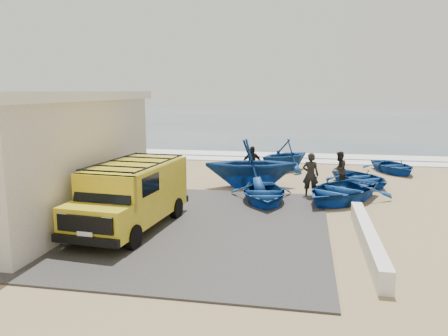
{
  "coord_description": "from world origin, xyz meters",
  "views": [
    {
      "loc": [
        3.22,
        -15.13,
        4.3
      ],
      "look_at": [
        -0.04,
        2.15,
        1.2
      ],
      "focal_mm": 35.0,
      "sensor_mm": 36.0,
      "label": 1
    }
  ],
  "objects_px": {
    "boat_near_left": "(263,193)",
    "boat_far_right": "(393,166)",
    "fisherman_back": "(252,164)",
    "boat_mid_right": "(361,178)",
    "boat_far_left": "(285,155)",
    "boat_near_right": "(341,190)",
    "fisherman_middle": "(339,169)",
    "parapet": "(368,238)",
    "boat_mid_left": "(251,163)",
    "van": "(132,193)",
    "fisherman_front": "(310,175)"
  },
  "relations": [
    {
      "from": "van",
      "to": "boat_mid_right",
      "type": "xyz_separation_m",
      "value": [
        7.89,
        8.08,
        -0.8
      ]
    },
    {
      "from": "boat_mid_right",
      "to": "boat_far_left",
      "type": "xyz_separation_m",
      "value": [
        -3.67,
        3.15,
        0.52
      ]
    },
    {
      "from": "van",
      "to": "parapet",
      "type": "bearing_deg",
      "value": 1.53
    },
    {
      "from": "boat_near_right",
      "to": "fisherman_back",
      "type": "bearing_deg",
      "value": 172.92
    },
    {
      "from": "boat_mid_left",
      "to": "boat_mid_right",
      "type": "height_order",
      "value": "boat_mid_left"
    },
    {
      "from": "van",
      "to": "boat_near_right",
      "type": "bearing_deg",
      "value": 40.61
    },
    {
      "from": "boat_near_right",
      "to": "boat_far_left",
      "type": "distance_m",
      "value": 6.93
    },
    {
      "from": "parapet",
      "to": "boat_near_right",
      "type": "bearing_deg",
      "value": 93.98
    },
    {
      "from": "boat_near_right",
      "to": "boat_far_right",
      "type": "height_order",
      "value": "boat_near_right"
    },
    {
      "from": "boat_near_left",
      "to": "fisherman_middle",
      "type": "relative_size",
      "value": 2.18
    },
    {
      "from": "fisherman_front",
      "to": "fisherman_back",
      "type": "distance_m",
      "value": 3.81
    },
    {
      "from": "boat_far_right",
      "to": "fisherman_front",
      "type": "xyz_separation_m",
      "value": [
        -4.41,
        -6.3,
        0.57
      ]
    },
    {
      "from": "boat_near_left",
      "to": "boat_near_right",
      "type": "height_order",
      "value": "boat_near_right"
    },
    {
      "from": "van",
      "to": "fisherman_back",
      "type": "xyz_separation_m",
      "value": [
        2.8,
        7.99,
        -0.29
      ]
    },
    {
      "from": "boat_near_right",
      "to": "boat_far_right",
      "type": "xyz_separation_m",
      "value": [
        3.23,
        6.86,
        -0.09
      ]
    },
    {
      "from": "boat_near_left",
      "to": "boat_far_left",
      "type": "distance_m",
      "value": 7.2
    },
    {
      "from": "boat_mid_left",
      "to": "van",
      "type": "bearing_deg",
      "value": 144.45
    },
    {
      "from": "boat_near_left",
      "to": "fisherman_middle",
      "type": "bearing_deg",
      "value": 38.3
    },
    {
      "from": "boat_far_left",
      "to": "boat_near_left",
      "type": "bearing_deg",
      "value": -51.58
    },
    {
      "from": "van",
      "to": "boat_near_left",
      "type": "relative_size",
      "value": 1.45
    },
    {
      "from": "parapet",
      "to": "boat_mid_left",
      "type": "distance_m",
      "value": 8.35
    },
    {
      "from": "boat_near_left",
      "to": "fisherman_front",
      "type": "bearing_deg",
      "value": 25.33
    },
    {
      "from": "boat_near_left",
      "to": "fisherman_middle",
      "type": "height_order",
      "value": "fisherman_middle"
    },
    {
      "from": "boat_far_left",
      "to": "fisherman_back",
      "type": "relative_size",
      "value": 1.91
    },
    {
      "from": "boat_near_left",
      "to": "fisherman_back",
      "type": "xyz_separation_m",
      "value": [
        -0.94,
        3.92,
        0.49
      ]
    },
    {
      "from": "boat_far_right",
      "to": "fisherman_back",
      "type": "bearing_deg",
      "value": -172.24
    },
    {
      "from": "parapet",
      "to": "boat_mid_left",
      "type": "relative_size",
      "value": 1.45
    },
    {
      "from": "boat_far_left",
      "to": "parapet",
      "type": "bearing_deg",
      "value": -33.94
    },
    {
      "from": "van",
      "to": "boat_far_left",
      "type": "relative_size",
      "value": 1.56
    },
    {
      "from": "van",
      "to": "boat_far_right",
      "type": "xyz_separation_m",
      "value": [
        9.96,
        11.65,
        -0.8
      ]
    },
    {
      "from": "boat_near_right",
      "to": "fisherman_middle",
      "type": "distance_m",
      "value": 2.79
    },
    {
      "from": "boat_near_left",
      "to": "van",
      "type": "bearing_deg",
      "value": -142.6
    },
    {
      "from": "parapet",
      "to": "fisherman_middle",
      "type": "xyz_separation_m",
      "value": [
        -0.25,
        8.0,
        0.53
      ]
    },
    {
      "from": "van",
      "to": "boat_far_right",
      "type": "height_order",
      "value": "van"
    },
    {
      "from": "parapet",
      "to": "van",
      "type": "distance_m",
      "value": 7.16
    },
    {
      "from": "boat_far_right",
      "to": "boat_mid_left",
      "type": "bearing_deg",
      "value": -164.36
    },
    {
      "from": "boat_far_left",
      "to": "boat_far_right",
      "type": "distance_m",
      "value": 5.78
    },
    {
      "from": "boat_mid_left",
      "to": "fisherman_middle",
      "type": "distance_m",
      "value": 4.02
    },
    {
      "from": "fisherman_back",
      "to": "boat_near_left",
      "type": "bearing_deg",
      "value": -89.34
    },
    {
      "from": "boat_near_left",
      "to": "boat_mid_right",
      "type": "height_order",
      "value": "boat_near_left"
    },
    {
      "from": "boat_mid_left",
      "to": "fisherman_front",
      "type": "bearing_deg",
      "value": -129.97
    },
    {
      "from": "boat_near_right",
      "to": "fisherman_middle",
      "type": "height_order",
      "value": "fisherman_middle"
    },
    {
      "from": "boat_near_left",
      "to": "boat_far_right",
      "type": "bearing_deg",
      "value": 40.65
    },
    {
      "from": "van",
      "to": "fisherman_back",
      "type": "distance_m",
      "value": 8.47
    },
    {
      "from": "boat_mid_right",
      "to": "fisherman_front",
      "type": "bearing_deg",
      "value": -163.66
    },
    {
      "from": "boat_near_left",
      "to": "boat_far_right",
      "type": "height_order",
      "value": "boat_near_left"
    },
    {
      "from": "boat_near_left",
      "to": "boat_mid_left",
      "type": "distance_m",
      "value": 2.88
    },
    {
      "from": "boat_mid_left",
      "to": "boat_far_right",
      "type": "xyz_separation_m",
      "value": [
        7.04,
        4.91,
        -0.74
      ]
    },
    {
      "from": "boat_near_left",
      "to": "parapet",
      "type": "bearing_deg",
      "value": -63.41
    },
    {
      "from": "fisherman_middle",
      "to": "fisherman_front",
      "type": "bearing_deg",
      "value": -10.61
    }
  ]
}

